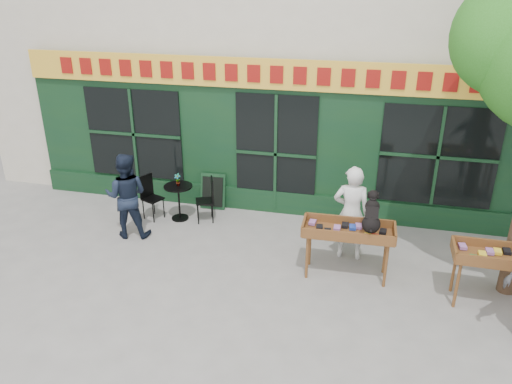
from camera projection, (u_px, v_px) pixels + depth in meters
ground at (249, 267)px, 8.90m from camera, size 80.00×80.00×0.00m
book_cart_center at (348, 233)px, 8.34m from camera, size 1.52×0.66×0.99m
dog at (372, 211)px, 8.03m from camera, size 0.36×0.61×0.60m
woman at (351, 213)px, 8.89m from camera, size 0.66×0.44×1.78m
book_cart_right at (505, 260)px, 7.56m from camera, size 1.51×0.64×0.99m
bistro_table at (179, 195)px, 10.44m from camera, size 0.60×0.60×0.76m
bistro_chair_left at (149, 193)px, 10.51m from camera, size 0.48×0.47×0.95m
bistro_chair_right at (209, 196)px, 10.37m from camera, size 0.47×0.47×0.95m
potted_plant at (178, 180)px, 10.29m from camera, size 0.15×0.11×0.27m
man_left at (127, 196)px, 9.66m from camera, size 0.95×0.81×1.71m
chalkboard at (213, 192)px, 10.99m from camera, size 0.57×0.22×0.79m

